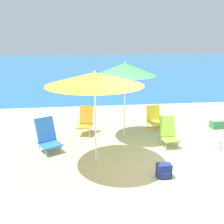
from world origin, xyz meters
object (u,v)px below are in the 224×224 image
object	(u,v)px
beach_umbrella_yellow	(95,79)
beach_umbrella_green	(125,69)
water_bottle	(220,147)
beach_chair_orange	(86,120)
beach_chair_lime	(168,132)
beach_chair_yellow	(155,118)
backpack_navy	(164,171)
cooler_box	(219,123)
beach_chair_blue	(48,136)

from	to	relation	value
beach_umbrella_yellow	beach_umbrella_green	distance (m)	1.87
water_bottle	beach_chair_orange	bearing A→B (deg)	154.42
beach_chair_lime	beach_chair_yellow	bearing A→B (deg)	83.03
beach_chair_lime	water_bottle	size ratio (longest dim) A/B	4.01
beach_umbrella_green	water_bottle	bearing A→B (deg)	-28.15
beach_chair_orange	water_bottle	world-z (taller)	beach_chair_orange
beach_chair_yellow	beach_chair_orange	distance (m)	2.27
backpack_navy	cooler_box	size ratio (longest dim) A/B	0.58
beach_umbrella_green	beach_chair_lime	distance (m)	2.07
beach_chair_blue	beach_umbrella_yellow	bearing A→B (deg)	-66.21
cooler_box	backpack_navy	bearing A→B (deg)	-135.20
water_bottle	backpack_navy	bearing A→B (deg)	-149.12
beach_chair_orange	water_bottle	bearing A→B (deg)	-10.98
beach_chair_lime	cooler_box	world-z (taller)	beach_chair_lime
beach_umbrella_yellow	cooler_box	world-z (taller)	beach_umbrella_yellow
beach_chair_yellow	beach_chair_blue	xyz separation A→B (m)	(-3.24, -1.40, 0.06)
beach_chair_orange	cooler_box	size ratio (longest dim) A/B	1.58
water_bottle	cooler_box	distance (m)	1.79
beach_chair_yellow	beach_chair_orange	bearing A→B (deg)	172.58
beach_umbrella_yellow	beach_chair_lime	size ratio (longest dim) A/B	2.69
water_bottle	beach_chair_yellow	bearing A→B (deg)	121.53
beach_chair_orange	beach_chair_yellow	bearing A→B (deg)	22.03
beach_chair_yellow	water_bottle	xyz separation A→B (m)	(1.19, -1.94, -0.25)
beach_umbrella_yellow	beach_chair_orange	bearing A→B (deg)	95.29
beach_umbrella_green	beach_chair_lime	size ratio (longest dim) A/B	2.74
beach_chair_blue	backpack_navy	bearing A→B (deg)	-61.90
beach_chair_orange	beach_chair_blue	bearing A→B (deg)	-117.36
beach_chair_lime	beach_umbrella_green	bearing A→B (deg)	139.15
beach_chair_lime	backpack_navy	world-z (taller)	beach_chair_lime
backpack_navy	beach_umbrella_green	bearing A→B (deg)	100.08
beach_chair_yellow	water_bottle	bearing A→B (deg)	-73.32
water_bottle	beach_chair_lime	bearing A→B (deg)	160.15
water_bottle	beach_umbrella_green	bearing A→B (deg)	151.85
beach_umbrella_green	beach_chair_blue	bearing A→B (deg)	-161.63
beach_chair_orange	beach_umbrella_green	bearing A→B (deg)	-5.30
beach_chair_yellow	beach_chair_lime	bearing A→B (deg)	-107.52
beach_chair_yellow	beach_chair_blue	world-z (taller)	beach_chair_blue
beach_chair_orange	backpack_navy	size ratio (longest dim) A/B	2.74
cooler_box	water_bottle	bearing A→B (deg)	-117.89
beach_umbrella_yellow	beach_chair_blue	world-z (taller)	beach_umbrella_yellow
beach_chair_orange	beach_chair_lime	bearing A→B (deg)	-14.06
beach_umbrella_yellow	backpack_navy	xyz separation A→B (m)	(1.35, -0.76, -1.82)
cooler_box	beach_umbrella_green	bearing A→B (deg)	-173.89
beach_umbrella_yellow	beach_chair_orange	distance (m)	2.55
beach_chair_yellow	beach_chair_lime	xyz separation A→B (m)	(-0.07, -1.48, 0.06)
beach_umbrella_green	cooler_box	distance (m)	3.65
beach_umbrella_green	beach_chair_orange	bearing A→B (deg)	160.09
beach_chair_blue	backpack_navy	xyz separation A→B (m)	(2.54, -1.67, -0.24)
beach_chair_blue	cooler_box	bearing A→B (deg)	-17.31
cooler_box	beach_chair_blue	bearing A→B (deg)	-168.84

